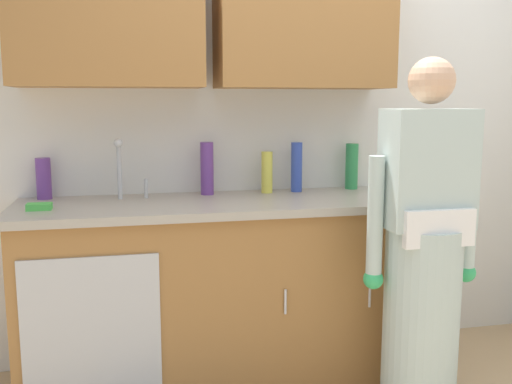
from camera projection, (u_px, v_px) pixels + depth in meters
kitchen_wall_with_uppers at (280, 94)px, 3.18m from camera, size 4.80×0.44×2.70m
counter_cabinet at (215, 294)px, 2.96m from camera, size 1.90×0.62×0.90m
countertop at (215, 204)px, 2.89m from camera, size 1.96×0.66×0.04m
sink at (128, 206)px, 2.81m from camera, size 0.50×0.36×0.35m
person_at_sink at (423, 268)px, 2.58m from camera, size 0.55×0.34×1.62m
bottle_dish_liquid at (352, 166)px, 3.26m from camera, size 0.07×0.07×0.26m
bottle_soap at (297, 167)px, 3.16m from camera, size 0.06×0.06×0.27m
bottle_water_short at (207, 168)px, 3.06m from camera, size 0.07×0.07×0.28m
bottle_water_tall at (44, 179)px, 2.92m from camera, size 0.07×0.07×0.21m
bottle_cleaner_spray at (267, 172)px, 3.12m from camera, size 0.06×0.06×0.22m
cup_by_sink at (391, 191)px, 2.87m from camera, size 0.08×0.08×0.10m
sponge at (39, 207)px, 2.64m from camera, size 0.11×0.07×0.03m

